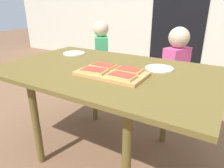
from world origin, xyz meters
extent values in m
plane|color=brown|center=(0.00, 0.00, 0.00)|extent=(16.00, 16.00, 0.00)
cube|color=black|center=(-0.15, 2.50, 1.00)|extent=(0.90, 0.02, 2.00)
cube|color=brown|center=(0.00, 0.00, 0.68)|extent=(1.49, 0.94, 0.03)
cylinder|color=brown|center=(-0.35, -0.35, 0.33)|extent=(0.05, 0.05, 0.66)
cylinder|color=brown|center=(0.35, -0.35, 0.33)|extent=(0.05, 0.05, 0.66)
cylinder|color=brown|center=(-0.35, 0.35, 0.33)|extent=(0.05, 0.05, 0.66)
cylinder|color=brown|center=(0.35, 0.35, 0.33)|extent=(0.05, 0.05, 0.66)
cube|color=tan|center=(0.11, -0.10, 0.70)|extent=(0.43, 0.24, 0.02)
cube|color=#DEA962|center=(0.21, -0.15, 0.72)|extent=(0.16, 0.11, 0.02)
cube|color=#A73625|center=(0.21, -0.15, 0.73)|extent=(0.15, 0.09, 0.00)
cube|color=#DEA962|center=(0.01, -0.15, 0.72)|extent=(0.17, 0.12, 0.02)
cube|color=#A73625|center=(0.01, -0.15, 0.73)|extent=(0.15, 0.11, 0.00)
cube|color=#DEA962|center=(0.01, -0.04, 0.72)|extent=(0.17, 0.11, 0.02)
cube|color=#A73625|center=(0.01, -0.04, 0.73)|extent=(0.15, 0.10, 0.00)
cube|color=#DEA962|center=(0.20, -0.04, 0.72)|extent=(0.16, 0.10, 0.02)
cube|color=#A73625|center=(0.20, -0.04, 0.73)|extent=(0.15, 0.09, 0.00)
cylinder|color=silver|center=(0.32, 0.18, 0.69)|extent=(0.19, 0.19, 0.01)
cylinder|color=white|center=(-0.48, 0.24, 0.69)|extent=(0.19, 0.19, 0.01)
cylinder|color=#3A3E3E|center=(-0.58, 0.83, 0.21)|extent=(0.09, 0.09, 0.42)
cylinder|color=#3A3E3E|center=(-0.50, 0.72, 0.21)|extent=(0.09, 0.09, 0.42)
cube|color=#3FA566|center=(-0.54, 0.78, 0.59)|extent=(0.25, 0.28, 0.35)
sphere|color=beige|center=(-0.54, 0.78, 0.85)|extent=(0.17, 0.17, 0.17)
cylinder|color=#2A4B47|center=(0.33, 0.80, 0.20)|extent=(0.09, 0.09, 0.40)
cylinder|color=#2A4B47|center=(0.28, 0.67, 0.20)|extent=(0.09, 0.09, 0.40)
cube|color=#E54C8C|center=(0.31, 0.74, 0.57)|extent=(0.22, 0.28, 0.34)
sphere|color=#C7AF8C|center=(0.31, 0.74, 0.83)|extent=(0.18, 0.18, 0.18)
camera|label=1|loc=(0.73, -1.14, 1.11)|focal=32.96mm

